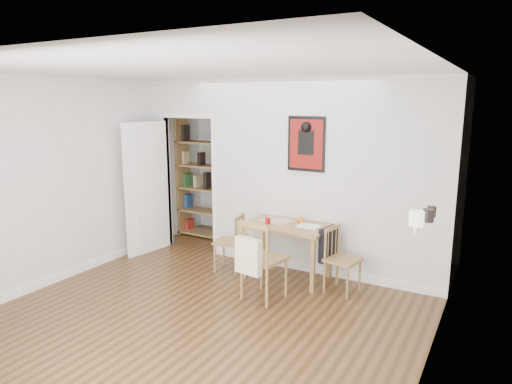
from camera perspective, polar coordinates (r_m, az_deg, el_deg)
The scene contains 15 objects.
ground at distance 5.50m, azimuth -3.69°, elevation -13.47°, with size 5.20×5.20×0.00m, color brown.
room_shell at distance 6.20m, azimuth 3.69°, elevation 1.98°, with size 5.20×5.20×5.20m.
dining_table at distance 5.96m, azimuth 3.95°, elevation -4.89°, with size 1.07×0.68×0.73m.
chair_left at distance 6.30m, azimuth -3.37°, elevation -6.29°, with size 0.46×0.46×0.79m.
chair_right at distance 5.69m, azimuth 10.62°, elevation -8.23°, with size 0.52×0.47×0.81m.
chair_front at distance 5.38m, azimuth 0.90°, elevation -8.40°, with size 0.56×0.61×0.96m.
bookshelf at distance 7.81m, azimuth -6.72°, elevation 1.84°, with size 0.87×0.35×2.07m.
fireplace at distance 4.77m, azimuth 20.72°, elevation -10.16°, with size 0.45×1.25×1.16m.
red_glass at distance 5.95m, azimuth 1.48°, elevation -3.58°, with size 0.07×0.07×0.09m, color maroon.
orange_fruit at distance 6.01m, azimuth 5.57°, elevation -3.46°, with size 0.09×0.09×0.09m, color orange.
placemat at distance 6.11m, azimuth 2.50°, elevation -3.60°, with size 0.43×0.32×0.00m, color beige.
notebook at distance 5.86m, azimuth 6.56°, elevation -4.26°, with size 0.28×0.21×0.01m, color white.
mantel_lamp at distance 4.21m, azimuth 19.42°, elevation -3.32°, with size 0.13×0.13×0.21m.
ceramic_jar_a at distance 4.69m, azimuth 20.74°, elevation -2.76°, with size 0.11×0.11×0.13m, color black.
ceramic_jar_b at distance 4.90m, azimuth 21.10°, elevation -2.29°, with size 0.09×0.09×0.11m, color black.
Camera 1 is at (2.73, -4.18, 2.31)m, focal length 32.00 mm.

